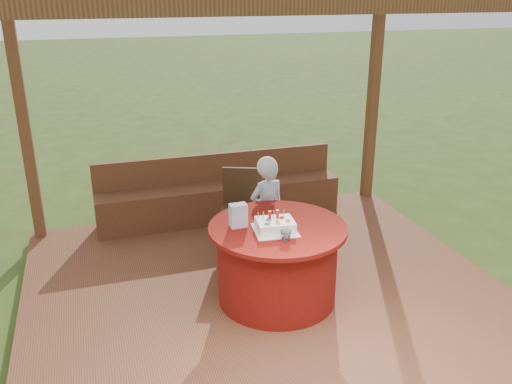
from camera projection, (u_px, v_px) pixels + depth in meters
ground at (264, 295)px, 5.33m from camera, size 60.00×60.00×0.00m
deck at (264, 290)px, 5.31m from camera, size 4.50×4.00×0.12m
pergola at (265, 43)px, 4.47m from camera, size 4.50×4.00×2.72m
bench at (220, 198)px, 6.72m from camera, size 3.00×0.42×0.80m
table at (277, 262)px, 4.93m from camera, size 1.24×1.24×0.74m
chair at (241, 205)px, 5.93m from camera, size 0.56×0.56×0.88m
elderly_woman at (267, 207)px, 5.64m from camera, size 0.44×0.34×1.12m
birthday_cake at (275, 225)px, 4.70m from camera, size 0.40×0.40×0.17m
gift_bag at (238, 215)px, 4.76m from camera, size 0.15×0.10×0.21m
drinking_glass at (286, 236)px, 4.51m from camera, size 0.12×0.12×0.09m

